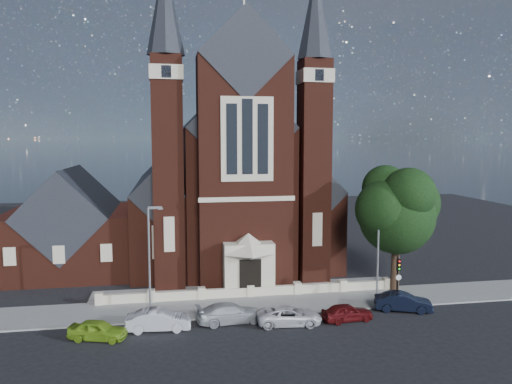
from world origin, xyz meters
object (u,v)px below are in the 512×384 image
traffic_signal (398,274)px  car_dark_red (347,312)px  street_lamp_right (379,244)px  church (226,182)px  parish_hall (71,231)px  car_silver_b (230,313)px  car_lime_van (98,330)px  car_white_suv (289,316)px  street_tree (400,211)px  car_navy (403,302)px  street_lamp_left (150,253)px  car_silver_a (159,320)px

traffic_signal → car_dark_red: 5.92m
street_lamp_right → church: bearing=118.0°
parish_hall → car_silver_b: bearing=-51.0°
car_lime_van → car_white_suv: 12.92m
street_tree → street_lamp_right: (-2.51, -1.71, -2.36)m
street_lamp_right → car_navy: 4.86m
car_dark_red → car_silver_b: bearing=76.2°
parish_hall → car_silver_b: 21.95m
car_lime_van → car_silver_b: bearing=-63.8°
traffic_signal → car_silver_b: (-13.33, -1.28, -1.89)m
street_tree → street_lamp_left: (-20.51, -1.71, -2.36)m
street_lamp_left → traffic_signal: bearing=-4.8°
car_navy → traffic_signal: bearing=15.0°
car_white_suv → street_tree: bearing=-57.4°
street_tree → car_white_suv: 13.81m
car_dark_red → church: bearing=8.7°
street_lamp_right → car_silver_a: size_ratio=1.85×
street_lamp_left → car_white_suv: size_ratio=1.76×
car_dark_red → car_silver_a: bearing=81.7°
street_lamp_right → car_silver_a: (-17.43, -3.45, -3.88)m
car_silver_a → car_dark_red: size_ratio=1.18×
street_tree → church: bearing=126.2°
street_lamp_right → parish_hall: bearing=151.8°
church → street_tree: (12.60, -17.23, -1.23)m
street_lamp_left → car_lime_van: street_lamp_left is taller
parish_hall → traffic_signal: 31.20m
church → street_lamp_right: church is taller
church → traffic_signal: size_ratio=8.72×
church → car_dark_red: church is taller
car_navy → street_lamp_right: bearing=35.9°
street_lamp_left → car_white_suv: 11.13m
street_lamp_left → traffic_signal: (18.91, -1.57, -2.02)m
street_tree → street_lamp_right: 3.84m
street_tree → car_dark_red: street_tree is taller
street_lamp_left → car_dark_red: size_ratio=2.19×
church → car_navy: bearing=-63.4°
car_silver_b → car_white_suv: 4.19m
car_dark_red → traffic_signal: bearing=-70.1°
street_tree → car_navy: (-1.70, -4.49, -6.26)m
parish_hall → street_lamp_left: bearing=-60.0°
parish_hall → street_tree: bearing=-23.3°
street_tree → car_silver_b: street_tree is taller
church → street_tree: size_ratio=3.26×
car_lime_van → car_silver_a: (3.88, 0.93, 0.07)m
church → car_navy: (10.90, -21.73, -7.48)m
church → street_lamp_right: (10.09, -18.94, -3.59)m
car_white_suv → car_dark_red: bearing=-85.3°
street_tree → car_dark_red: bearing=-139.2°
traffic_signal → street_lamp_right: bearing=120.0°
traffic_signal → street_tree: bearing=64.1°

